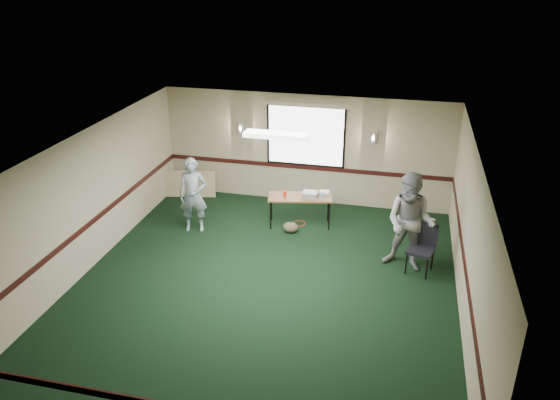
% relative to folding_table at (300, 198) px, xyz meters
% --- Properties ---
extents(ground, '(8.00, 8.00, 0.00)m').
position_rel_folding_table_xyz_m(ground, '(-0.14, -2.65, -0.66)').
color(ground, black).
rests_on(ground, ground).
extents(room_shell, '(8.00, 8.02, 8.00)m').
position_rel_folding_table_xyz_m(room_shell, '(-0.14, -0.52, 0.92)').
color(room_shell, tan).
rests_on(room_shell, ground).
extents(folding_table, '(1.51, 0.84, 0.71)m').
position_rel_folding_table_xyz_m(folding_table, '(0.00, 0.00, 0.00)').
color(folding_table, '#5C321A').
rests_on(folding_table, ground).
extents(projector, '(0.34, 0.28, 0.11)m').
position_rel_folding_table_xyz_m(projector, '(0.22, 0.05, 0.11)').
color(projector, gray).
rests_on(projector, folding_table).
extents(game_console, '(0.23, 0.19, 0.06)m').
position_rel_folding_table_xyz_m(game_console, '(0.51, 0.29, 0.08)').
color(game_console, silver).
rests_on(game_console, folding_table).
extents(red_cup, '(0.08, 0.08, 0.12)m').
position_rel_folding_table_xyz_m(red_cup, '(-0.34, -0.04, 0.11)').
color(red_cup, red).
rests_on(red_cup, folding_table).
extents(water_bottle, '(0.05, 0.05, 0.18)m').
position_rel_folding_table_xyz_m(water_bottle, '(0.51, -0.05, 0.14)').
color(water_bottle, '#84BAD8').
rests_on(water_bottle, folding_table).
extents(duffel_bag, '(0.40, 0.34, 0.24)m').
position_rel_folding_table_xyz_m(duffel_bag, '(-0.12, -0.41, -0.54)').
color(duffel_bag, '#4A462A').
rests_on(duffel_bag, ground).
extents(cable_coil, '(0.37, 0.37, 0.01)m').
position_rel_folding_table_xyz_m(cable_coil, '(-0.02, 0.05, -0.65)').
color(cable_coil, red).
rests_on(cable_coil, ground).
extents(folded_table, '(1.32, 0.45, 0.67)m').
position_rel_folding_table_xyz_m(folded_table, '(-3.05, 0.95, -0.33)').
color(folded_table, tan).
rests_on(folded_table, ground).
extents(conference_chair, '(0.59, 0.60, 0.97)m').
position_rel_folding_table_xyz_m(conference_chair, '(2.69, -1.35, -0.09)').
color(conference_chair, black).
rests_on(conference_chair, ground).
extents(person_left, '(0.69, 0.54, 1.69)m').
position_rel_folding_table_xyz_m(person_left, '(-2.24, -0.77, 0.19)').
color(person_left, '#3C5F85').
rests_on(person_left, ground).
extents(person_right, '(1.12, 0.97, 1.98)m').
position_rel_folding_table_xyz_m(person_right, '(2.41, -1.33, 0.33)').
color(person_right, '#6988A4').
rests_on(person_right, ground).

